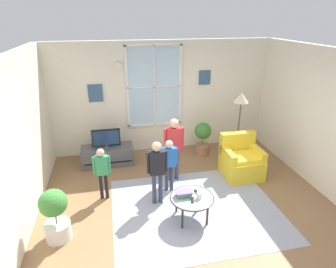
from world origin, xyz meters
TOP-DOWN VIEW (x-y plane):
  - ground_plane at (0.00, 0.00)m, footprint 5.82×5.90m
  - back_wall at (-0.01, 2.71)m, footprint 5.22×0.17m
  - side_wall_left at (-2.67, 0.00)m, footprint 0.12×5.30m
  - area_rug at (0.09, 0.09)m, footprint 2.88×2.39m
  - tv_stand at (-1.39, 2.04)m, footprint 1.14×0.46m
  - television at (-1.39, 2.04)m, footprint 0.62×0.08m
  - armchair at (1.37, 1.02)m, footprint 0.76×0.74m
  - coffee_table at (-0.05, -0.14)m, footprint 0.73×0.73m
  - book_stack at (-0.17, -0.09)m, footprint 0.28×0.18m
  - cup at (0.06, -0.19)m, footprint 0.08×0.08m
  - remote_near_books at (-0.06, -0.23)m, footprint 0.08×0.15m
  - remote_near_cup at (0.07, -0.04)m, footprint 0.06×0.14m
  - person_blue_shirt at (-0.24, 0.74)m, footprint 0.32×0.15m
  - person_green_shirt at (-1.47, 0.73)m, footprint 0.31×0.14m
  - person_red_shirt at (-0.07, 1.12)m, footprint 0.40×0.18m
  - person_black_shirt at (-0.53, 0.40)m, footprint 0.37×0.17m
  - potted_plant_by_window at (0.88, 2.13)m, footprint 0.40×0.40m
  - potted_plant_corner at (-2.16, -0.18)m, footprint 0.41×0.41m
  - floor_lamp at (1.62, 1.78)m, footprint 0.32×0.32m

SIDE VIEW (x-z plane):
  - ground_plane at x=0.00m, z-range -0.02..0.00m
  - area_rug at x=0.09m, z-range 0.00..0.01m
  - tv_stand at x=-1.39m, z-range 0.00..0.44m
  - armchair at x=1.37m, z-range -0.11..0.76m
  - coffee_table at x=-0.05m, z-range 0.18..0.61m
  - remote_near_books at x=-0.06m, z-range 0.42..0.44m
  - remote_near_cup at x=0.07m, z-range 0.42..0.44m
  - potted_plant_by_window at x=0.88m, z-range 0.05..0.85m
  - potted_plant_corner at x=-2.16m, z-range 0.03..0.89m
  - cup at x=0.06m, z-range 0.42..0.53m
  - book_stack at x=-0.17m, z-range 0.43..0.53m
  - person_green_shirt at x=-1.47m, z-range 0.13..1.15m
  - television at x=-1.39m, z-range 0.45..0.87m
  - person_blue_shirt at x=-0.24m, z-range 0.14..1.20m
  - person_black_shirt at x=-0.53m, z-range 0.15..1.37m
  - person_red_shirt at x=-0.07m, z-range 0.17..1.51m
  - floor_lamp at x=1.62m, z-range 0.53..2.11m
  - side_wall_left at x=-2.67m, z-range 0.00..2.65m
  - back_wall at x=-0.01m, z-range 0.01..2.67m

